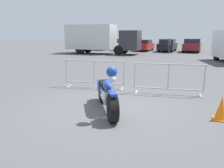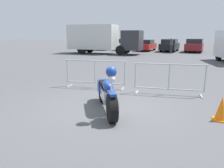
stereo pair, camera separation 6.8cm
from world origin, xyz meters
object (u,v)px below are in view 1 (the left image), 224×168
crowd_barrier_far (168,79)px  parked_car_red (144,45)px  box_truck (99,38)px  parked_car_white (124,44)px  parked_car_maroon (192,45)px  crowd_barrier_near (94,74)px  parked_car_green (104,44)px  parked_car_black (168,45)px  traffic_cone (221,109)px  pedestrian (169,45)px  motorcycle (107,93)px

crowd_barrier_far → parked_car_red: (-4.92, 19.55, 0.14)m
box_truck → parked_car_white: (0.88, 6.32, -0.91)m
crowd_barrier_far → box_truck: bearing=121.7°
parked_car_white → parked_car_maroon: 8.36m
crowd_barrier_near → parked_car_white: 20.84m
parked_car_green → parked_car_black: bearing=-88.8°
crowd_barrier_near → parked_car_black: bearing=88.2°
crowd_barrier_far → traffic_cone: size_ratio=4.03×
parked_car_green → parked_car_red: (5.57, -0.41, -0.02)m
parked_car_green → box_truck: bearing=-158.9°
parked_car_black → pedestrian: size_ratio=2.60×
crowd_barrier_near → traffic_cone: size_ratio=4.03×
pedestrian → parked_car_white: bearing=-9.4°
crowd_barrier_near → box_truck: (-5.83, 13.92, 1.08)m
parked_car_white → traffic_cone: size_ratio=7.36×
parked_car_red → parked_car_white: bearing=79.7°
parked_car_maroon → pedestrian: (-2.33, -2.86, 0.15)m
parked_car_green → parked_car_white: 2.80m
parked_car_red → parked_car_black: (2.78, 0.06, 0.05)m
crowd_barrier_near → parked_car_black: size_ratio=0.54×
parked_car_red → parked_car_maroon: size_ratio=0.91×
box_truck → parked_car_maroon: box_truck is taller
crowd_barrier_far → parked_car_white: 21.66m
box_truck → traffic_cone: (10.04, -15.81, -1.35)m
parked_car_black → pedestrian: 2.72m
parked_car_green → parked_car_white: (2.78, 0.28, 0.01)m
parked_car_maroon → pedestrian: pedestrian is taller
parked_car_white → pedestrian: 6.87m
parked_car_white → parked_car_red: 2.87m
parked_car_black → traffic_cone: 21.81m
parked_car_white → parked_car_black: parked_car_black is taller
traffic_cone → crowd_barrier_near: bearing=155.7°
box_truck → parked_car_red: size_ratio=1.88×
parked_car_maroon → crowd_barrier_near: bearing=173.9°
traffic_cone → parked_car_maroon: bearing=92.1°
parked_car_maroon → traffic_cone: bearing=-174.2°
crowd_barrier_near → parked_car_green: (-7.74, 19.96, 0.16)m
crowd_barrier_near → pedestrian: pedestrian is taller
parked_car_green → parked_car_white: bearing=-80.6°
parked_car_black → box_truck: bearing=135.1°
box_truck → parked_car_maroon: bearing=31.5°
box_truck → parked_car_green: bearing=106.4°
parked_car_red → parked_car_maroon: (5.57, 0.25, 0.07)m
parked_car_maroon → crowd_barrier_far: bearing=-178.2°
parked_car_red → crowd_barrier_near: bearing=-170.0°
motorcycle → parked_car_red: parked_car_red is taller
crowd_barrier_near → parked_car_maroon: bearing=80.3°
box_truck → pedestrian: size_ratio=4.58×
parked_car_red → parked_car_maroon: 5.57m
parked_car_white → traffic_cone: bearing=-153.9°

